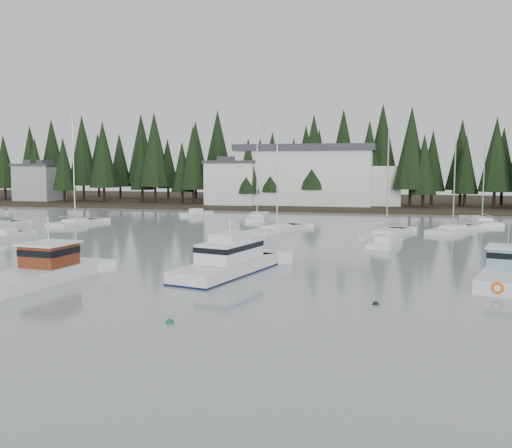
% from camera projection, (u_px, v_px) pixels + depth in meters
% --- Properties ---
extents(ground, '(260.00, 260.00, 0.00)m').
position_uv_depth(ground, '(119.00, 342.00, 24.59)').
color(ground, '#8F999B').
rests_on(ground, ground).
extents(far_shore_land, '(240.00, 54.00, 1.00)m').
position_uv_depth(far_shore_land, '(341.00, 202.00, 118.21)').
color(far_shore_land, black).
rests_on(far_shore_land, ground).
extents(conifer_treeline, '(200.00, 22.00, 20.00)m').
position_uv_depth(conifer_treeline, '(335.00, 206.00, 107.59)').
color(conifer_treeline, black).
rests_on(conifer_treeline, ground).
extents(house_west, '(9.54, 7.42, 8.75)m').
position_uv_depth(house_west, '(233.00, 182.00, 104.70)').
color(house_west, silver).
rests_on(house_west, ground).
extents(house_far_west, '(8.48, 7.42, 8.25)m').
position_uv_depth(house_far_west, '(39.00, 181.00, 116.77)').
color(house_far_west, '#999EA0').
rests_on(house_far_west, ground).
extents(harbor_inn, '(29.50, 11.50, 10.90)m').
position_uv_depth(harbor_inn, '(317.00, 176.00, 104.18)').
color(harbor_inn, silver).
rests_on(harbor_inn, ground).
extents(lobster_boat_brown, '(5.64, 10.05, 4.83)m').
position_uv_depth(lobster_boat_brown, '(33.00, 275.00, 36.71)').
color(lobster_boat_brown, white).
rests_on(lobster_boat_brown, ground).
extents(cabin_cruiser_center, '(5.48, 10.79, 4.44)m').
position_uv_depth(cabin_cruiser_center, '(227.00, 264.00, 40.00)').
color(cabin_cruiser_center, white).
rests_on(cabin_cruiser_center, ground).
extents(lobster_boat_teal, '(4.71, 8.41, 4.43)m').
position_uv_depth(lobster_boat_teal, '(505.00, 276.00, 36.68)').
color(lobster_boat_teal, white).
rests_on(lobster_boat_teal, ground).
extents(sailboat_0, '(6.67, 9.77, 11.11)m').
position_uv_depth(sailboat_0, '(453.00, 231.00, 65.67)').
color(sailboat_0, white).
rests_on(sailboat_0, ground).
extents(sailboat_1, '(5.67, 10.40, 14.19)m').
position_uv_depth(sailboat_1, '(277.00, 231.00, 65.79)').
color(sailboat_1, white).
rests_on(sailboat_1, ground).
extents(sailboat_3, '(4.40, 11.22, 14.52)m').
position_uv_depth(sailboat_3, '(257.00, 218.00, 81.61)').
color(sailboat_3, white).
rests_on(sailboat_3, ground).
extents(sailboat_4, '(5.39, 10.97, 11.72)m').
position_uv_depth(sailboat_4, '(386.00, 236.00, 61.31)').
color(sailboat_4, white).
rests_on(sailboat_4, ground).
extents(sailboat_8, '(3.83, 8.34, 14.52)m').
position_uv_depth(sailboat_8, '(75.00, 224.00, 73.43)').
color(sailboat_8, white).
rests_on(sailboat_8, ground).
extents(sailboat_9, '(4.00, 10.61, 11.05)m').
position_uv_depth(sailboat_9, '(482.00, 223.00, 75.45)').
color(sailboat_9, white).
rests_on(sailboat_9, ground).
extents(runabout_0, '(2.23, 6.01, 1.42)m').
position_uv_depth(runabout_0, '(6.00, 237.00, 59.48)').
color(runabout_0, white).
rests_on(runabout_0, ground).
extents(runabout_1, '(3.23, 5.71, 1.42)m').
position_uv_depth(runabout_1, '(384.00, 245.00, 53.52)').
color(runabout_1, white).
rests_on(runabout_1, ground).
extents(runabout_3, '(3.62, 5.63, 1.42)m').
position_uv_depth(runabout_3, '(196.00, 214.00, 87.22)').
color(runabout_3, white).
rests_on(runabout_3, ground).
extents(mooring_buoy_green, '(0.42, 0.42, 0.42)m').
position_uv_depth(mooring_buoy_green, '(170.00, 323.00, 27.54)').
color(mooring_buoy_green, '#145933').
rests_on(mooring_buoy_green, ground).
extents(mooring_buoy_dark, '(0.38, 0.38, 0.38)m').
position_uv_depth(mooring_buoy_dark, '(376.00, 305.00, 31.21)').
color(mooring_buoy_dark, black).
rests_on(mooring_buoy_dark, ground).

